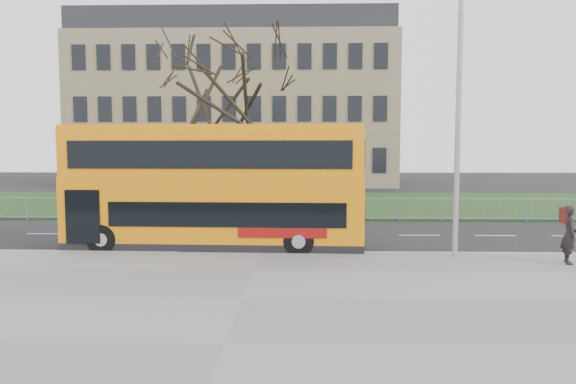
# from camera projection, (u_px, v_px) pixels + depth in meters

# --- Properties ---
(ground) EXTENTS (120.00, 120.00, 0.00)m
(ground) POSITION_uv_depth(u_px,v_px,m) (264.00, 246.00, 18.02)
(ground) COLOR black
(ground) RESTS_ON ground
(pavement) EXTENTS (80.00, 10.50, 0.12)m
(pavement) POSITION_uv_depth(u_px,v_px,m) (242.00, 301.00, 11.29)
(pavement) COLOR slate
(pavement) RESTS_ON ground
(kerb) EXTENTS (80.00, 0.20, 0.14)m
(kerb) POSITION_uv_depth(u_px,v_px,m) (261.00, 253.00, 16.47)
(kerb) COLOR gray
(kerb) RESTS_ON ground
(grass_verge) EXTENTS (80.00, 15.40, 0.08)m
(grass_verge) POSITION_uv_depth(u_px,v_px,m) (280.00, 203.00, 32.27)
(grass_verge) COLOR #1D3714
(grass_verge) RESTS_ON ground
(guard_railing) EXTENTS (40.00, 0.12, 1.10)m
(guard_railing) POSITION_uv_depth(u_px,v_px,m) (274.00, 209.00, 24.55)
(guard_railing) COLOR #6698B6
(guard_railing) RESTS_ON ground
(bare_tree) EXTENTS (7.56, 7.56, 10.79)m
(bare_tree) POSITION_uv_depth(u_px,v_px,m) (221.00, 111.00, 27.61)
(bare_tree) COLOR black
(bare_tree) RESTS_ON grass_verge
(civic_building) EXTENTS (30.00, 15.00, 14.00)m
(civic_building) POSITION_uv_depth(u_px,v_px,m) (239.00, 115.00, 52.45)
(civic_building) COLOR #8C7659
(civic_building) RESTS_ON ground
(yellow_bus) EXTENTS (9.95, 2.68, 4.14)m
(yellow_bus) POSITION_uv_depth(u_px,v_px,m) (215.00, 184.00, 17.37)
(yellow_bus) COLOR orange
(yellow_bus) RESTS_ON ground
(pedestrian) EXTENTS (0.53, 0.69, 1.68)m
(pedestrian) POSITION_uv_depth(u_px,v_px,m) (569.00, 235.00, 14.67)
(pedestrian) COLOR black
(pedestrian) RESTS_ON pavement
(street_lamp) EXTENTS (1.75, 0.22, 8.25)m
(street_lamp) POSITION_uv_depth(u_px,v_px,m) (455.00, 108.00, 15.33)
(street_lamp) COLOR #9B9DA4
(street_lamp) RESTS_ON pavement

